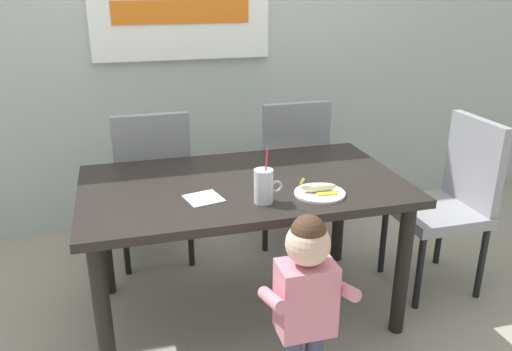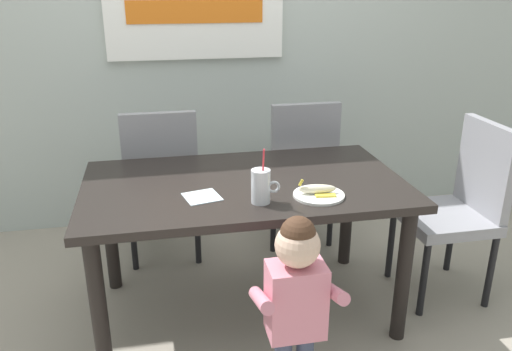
{
  "view_description": "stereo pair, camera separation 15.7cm",
  "coord_description": "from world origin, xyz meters",
  "px_view_note": "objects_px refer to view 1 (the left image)",
  "views": [
    {
      "loc": [
        -0.55,
        -2.22,
        1.63
      ],
      "look_at": [
        0.04,
        -0.09,
        0.79
      ],
      "focal_mm": 35.92,
      "sensor_mm": 36.0,
      "label": 1
    },
    {
      "loc": [
        -0.4,
        -2.26,
        1.63
      ],
      "look_at": [
        0.04,
        -0.09,
        0.79
      ],
      "focal_mm": 35.92,
      "sensor_mm": 36.0,
      "label": 2
    }
  ],
  "objects_px": {
    "toddler_standing": "(306,290)",
    "milk_cup": "(264,188)",
    "dining_chair_right": "(289,163)",
    "paper_napkin": "(204,198)",
    "snack_plate": "(320,193)",
    "peeled_banana": "(319,188)",
    "dining_chair_left": "(153,179)",
    "dining_table": "(243,199)",
    "dining_chair_far": "(451,195)"
  },
  "relations": [
    {
      "from": "dining_chair_left",
      "to": "paper_napkin",
      "type": "height_order",
      "value": "dining_chair_left"
    },
    {
      "from": "dining_chair_left",
      "to": "toddler_standing",
      "type": "height_order",
      "value": "dining_chair_left"
    },
    {
      "from": "dining_chair_right",
      "to": "paper_napkin",
      "type": "xyz_separation_m",
      "value": [
        -0.7,
        -0.85,
        0.19
      ]
    },
    {
      "from": "dining_chair_left",
      "to": "milk_cup",
      "type": "relative_size",
      "value": 3.82
    },
    {
      "from": "dining_table",
      "to": "dining_chair_far",
      "type": "relative_size",
      "value": 1.6
    },
    {
      "from": "milk_cup",
      "to": "peeled_banana",
      "type": "distance_m",
      "value": 0.27
    },
    {
      "from": "snack_plate",
      "to": "dining_chair_right",
      "type": "bearing_deg",
      "value": 78.95
    },
    {
      "from": "snack_plate",
      "to": "peeled_banana",
      "type": "relative_size",
      "value": 1.32
    },
    {
      "from": "milk_cup",
      "to": "peeled_banana",
      "type": "relative_size",
      "value": 1.44
    },
    {
      "from": "dining_chair_left",
      "to": "dining_chair_right",
      "type": "xyz_separation_m",
      "value": [
        0.86,
        0.05,
        0.0
      ]
    },
    {
      "from": "dining_table",
      "to": "paper_napkin",
      "type": "bearing_deg",
      "value": -144.93
    },
    {
      "from": "dining_table",
      "to": "dining_chair_left",
      "type": "xyz_separation_m",
      "value": [
        -0.39,
        0.64,
        -0.09
      ]
    },
    {
      "from": "dining_chair_far",
      "to": "dining_chair_right",
      "type": "bearing_deg",
      "value": -136.88
    },
    {
      "from": "dining_chair_right",
      "to": "milk_cup",
      "type": "bearing_deg",
      "value": 64.7
    },
    {
      "from": "dining_chair_far",
      "to": "toddler_standing",
      "type": "bearing_deg",
      "value": -59.82
    },
    {
      "from": "snack_plate",
      "to": "peeled_banana",
      "type": "xyz_separation_m",
      "value": [
        -0.0,
        0.01,
        0.03
      ]
    },
    {
      "from": "dining_chair_right",
      "to": "dining_chair_far",
      "type": "xyz_separation_m",
      "value": [
        0.68,
        -0.73,
        0.0
      ]
    },
    {
      "from": "dining_table",
      "to": "dining_chair_right",
      "type": "height_order",
      "value": "dining_chair_right"
    },
    {
      "from": "dining_chair_right",
      "to": "milk_cup",
      "type": "height_order",
      "value": "milk_cup"
    },
    {
      "from": "toddler_standing",
      "to": "milk_cup",
      "type": "distance_m",
      "value": 0.49
    },
    {
      "from": "dining_chair_left",
      "to": "toddler_standing",
      "type": "xyz_separation_m",
      "value": [
        0.47,
        -1.3,
        -0.02
      ]
    },
    {
      "from": "dining_chair_right",
      "to": "milk_cup",
      "type": "distance_m",
      "value": 1.08
    },
    {
      "from": "dining_chair_far",
      "to": "milk_cup",
      "type": "relative_size",
      "value": 3.82
    },
    {
      "from": "milk_cup",
      "to": "paper_napkin",
      "type": "bearing_deg",
      "value": 156.51
    },
    {
      "from": "snack_plate",
      "to": "paper_napkin",
      "type": "height_order",
      "value": "snack_plate"
    },
    {
      "from": "dining_chair_far",
      "to": "toddler_standing",
      "type": "height_order",
      "value": "dining_chair_far"
    },
    {
      "from": "snack_plate",
      "to": "dining_chair_left",
      "type": "bearing_deg",
      "value": 127.52
    },
    {
      "from": "dining_chair_left",
      "to": "milk_cup",
      "type": "xyz_separation_m",
      "value": [
        0.41,
        -0.9,
        0.25
      ]
    },
    {
      "from": "dining_chair_right",
      "to": "dining_chair_left",
      "type": "bearing_deg",
      "value": 3.45
    },
    {
      "from": "dining_chair_right",
      "to": "snack_plate",
      "type": "relative_size",
      "value": 4.17
    },
    {
      "from": "dining_chair_left",
      "to": "paper_napkin",
      "type": "relative_size",
      "value": 6.4
    },
    {
      "from": "dining_chair_far",
      "to": "toddler_standing",
      "type": "distance_m",
      "value": 1.25
    },
    {
      "from": "dining_table",
      "to": "milk_cup",
      "type": "xyz_separation_m",
      "value": [
        0.03,
        -0.26,
        0.16
      ]
    },
    {
      "from": "dining_table",
      "to": "milk_cup",
      "type": "relative_size",
      "value": 6.1
    },
    {
      "from": "dining_chair_right",
      "to": "dining_chair_far",
      "type": "distance_m",
      "value": 1.0
    },
    {
      "from": "dining_table",
      "to": "paper_napkin",
      "type": "xyz_separation_m",
      "value": [
        -0.22,
        -0.15,
        0.09
      ]
    },
    {
      "from": "toddler_standing",
      "to": "snack_plate",
      "type": "bearing_deg",
      "value": 62.64
    },
    {
      "from": "milk_cup",
      "to": "dining_chair_left",
      "type": "bearing_deg",
      "value": 114.66
    },
    {
      "from": "snack_plate",
      "to": "paper_napkin",
      "type": "relative_size",
      "value": 1.53
    },
    {
      "from": "dining_chair_left",
      "to": "milk_cup",
      "type": "bearing_deg",
      "value": 114.66
    },
    {
      "from": "toddler_standing",
      "to": "milk_cup",
      "type": "xyz_separation_m",
      "value": [
        -0.05,
        0.4,
        0.27
      ]
    },
    {
      "from": "dining_chair_far",
      "to": "snack_plate",
      "type": "xyz_separation_m",
      "value": [
        -0.86,
        -0.21,
        0.19
      ]
    },
    {
      "from": "dining_chair_right",
      "to": "toddler_standing",
      "type": "relative_size",
      "value": 1.15
    },
    {
      "from": "paper_napkin",
      "to": "dining_table",
      "type": "bearing_deg",
      "value": 35.07
    },
    {
      "from": "snack_plate",
      "to": "milk_cup",
      "type": "bearing_deg",
      "value": -176.91
    },
    {
      "from": "dining_chair_right",
      "to": "peeled_banana",
      "type": "xyz_separation_m",
      "value": [
        -0.19,
        -0.93,
        0.22
      ]
    },
    {
      "from": "peeled_banana",
      "to": "dining_chair_left",
      "type": "bearing_deg",
      "value": 127.57
    },
    {
      "from": "toddler_standing",
      "to": "peeled_banana",
      "type": "distance_m",
      "value": 0.53
    },
    {
      "from": "dining_chair_far",
      "to": "milk_cup",
      "type": "bearing_deg",
      "value": -78.67
    },
    {
      "from": "dining_chair_far",
      "to": "toddler_standing",
      "type": "relative_size",
      "value": 1.15
    }
  ]
}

